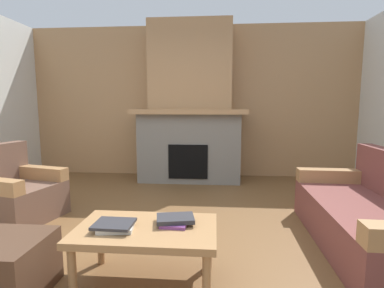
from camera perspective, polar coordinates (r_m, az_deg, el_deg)
The scene contains 9 objects.
ground at distance 2.81m, azimuth -5.32°, elevation -19.91°, with size 9.00×9.00×0.00m, color brown.
wall_back_wood_panel at distance 5.47m, azimuth -0.04°, elevation 8.11°, with size 6.00×0.12×2.70m, color tan.
fireplace at distance 5.10m, azimuth -0.39°, elevation 6.06°, with size 1.90×0.82×2.70m.
couch at distance 3.18m, azimuth 31.77°, elevation -12.08°, with size 0.89×1.82×0.85m.
armchair at distance 3.94m, azimuth -31.02°, elevation -8.27°, with size 0.92×0.92×0.85m.
coffee_table at distance 2.23m, azimuth -8.82°, elevation -16.84°, with size 1.00×0.60×0.43m.
ottoman at distance 2.50m, azimuth -32.36°, elevation -19.61°, with size 0.52×0.52×0.40m, color #4C3323.
book_stack_near_edge at distance 2.20m, azimuth -14.61°, elevation -15.01°, with size 0.28×0.24×0.05m.
book_stack_center at distance 2.22m, azimuth -3.32°, elevation -14.49°, with size 0.30×0.24×0.05m.
Camera 1 is at (0.44, -2.45, 1.29)m, focal length 27.55 mm.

